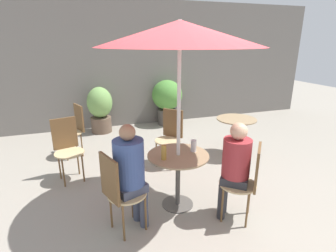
{
  "coord_description": "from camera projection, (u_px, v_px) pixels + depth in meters",
  "views": [
    {
      "loc": [
        -1.26,
        -2.55,
        2.06
      ],
      "look_at": [
        -0.19,
        0.64,
        0.97
      ],
      "focal_mm": 28.0,
      "sensor_mm": 36.0,
      "label": 1
    }
  ],
  "objects": [
    {
      "name": "beer_glass_1",
      "position": [
        164.0,
        152.0,
        3.09
      ],
      "size": [
        0.06,
        0.06,
        0.18
      ],
      "color": "#B28433",
      "rests_on": "cafe_table_near"
    },
    {
      "name": "storefront_wall",
      "position": [
        133.0,
        65.0,
        6.4
      ],
      "size": [
        10.0,
        0.06,
        3.0
      ],
      "color": "slate",
      "rests_on": "ground_plane"
    },
    {
      "name": "seated_person_1",
      "position": [
        235.0,
        163.0,
        3.01
      ],
      "size": [
        0.41,
        0.4,
        1.21
      ],
      "rotation": [
        0.0,
        0.0,
        4.02
      ],
      "color": "#2D2D33",
      "rests_on": "ground_plane"
    },
    {
      "name": "cafe_table_near",
      "position": [
        178.0,
        167.0,
        3.3
      ],
      "size": [
        0.77,
        0.77,
        0.72
      ],
      "color": "#514C47",
      "rests_on": "ground_plane"
    },
    {
      "name": "cafe_table_far",
      "position": [
        236.0,
        128.0,
        4.81
      ],
      "size": [
        0.72,
        0.72,
        0.72
      ],
      "color": "#514C47",
      "rests_on": "ground_plane"
    },
    {
      "name": "beer_glass_0",
      "position": [
        194.0,
        146.0,
        3.32
      ],
      "size": [
        0.07,
        0.07,
        0.15
      ],
      "color": "silver",
      "rests_on": "cafe_table_near"
    },
    {
      "name": "seated_person_0",
      "position": [
        130.0,
        169.0,
        2.83
      ],
      "size": [
        0.39,
        0.37,
        1.25
      ],
      "rotation": [
        0.0,
        0.0,
        1.93
      ],
      "color": "#42475B",
      "rests_on": "ground_plane"
    },
    {
      "name": "bistro_chair_1",
      "position": [
        248.0,
        177.0,
        3.0
      ],
      "size": [
        0.5,
        0.49,
        0.96
      ],
      "rotation": [
        0.0,
        0.0,
        -2.26
      ],
      "color": "tan",
      "rests_on": "ground_plane"
    },
    {
      "name": "umbrella",
      "position": [
        180.0,
        34.0,
        2.81
      ],
      "size": [
        1.85,
        1.85,
        2.28
      ],
      "color": "silver",
      "rests_on": "ground_plane"
    },
    {
      "name": "bistro_chair_3",
      "position": [
        170.0,
        133.0,
        4.47
      ],
      "size": [
        0.5,
        0.5,
        0.96
      ],
      "rotation": [
        0.0,
        0.0,
        5.48
      ],
      "color": "tan",
      "rests_on": "ground_plane"
    },
    {
      "name": "ground_plane",
      "position": [
        198.0,
        212.0,
        3.31
      ],
      "size": [
        20.0,
        20.0,
        0.0
      ],
      "primitive_type": "plane",
      "color": "gray"
    },
    {
      "name": "bistro_chair_4",
      "position": [
        75.0,
        126.0,
        4.82
      ],
      "size": [
        0.48,
        0.47,
        0.96
      ],
      "rotation": [
        0.0,
        0.0,
        5.08
      ],
      "color": "tan",
      "rests_on": "ground_plane"
    },
    {
      "name": "potted_plant_0",
      "position": [
        100.0,
        108.0,
        6.07
      ],
      "size": [
        0.57,
        0.57,
        1.07
      ],
      "color": "brown",
      "rests_on": "ground_plane"
    },
    {
      "name": "bistro_chair_2",
      "position": [
        67.0,
        144.0,
        3.98
      ],
      "size": [
        0.45,
        0.47,
        0.96
      ],
      "rotation": [
        0.0,
        0.0,
        0.25
      ],
      "color": "tan",
      "rests_on": "ground_plane"
    },
    {
      "name": "potted_plant_1",
      "position": [
        167.0,
        99.0,
        6.63
      ],
      "size": [
        0.76,
        0.76,
        1.14
      ],
      "color": "#47423D",
      "rests_on": "ground_plane"
    },
    {
      "name": "bistro_chair_0",
      "position": [
        118.0,
        188.0,
        2.78
      ],
      "size": [
        0.48,
        0.46,
        0.96
      ],
      "rotation": [
        0.0,
        0.0,
        -4.35
      ],
      "color": "tan",
      "rests_on": "ground_plane"
    }
  ]
}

